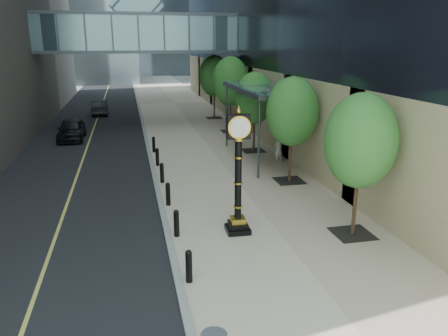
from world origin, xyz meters
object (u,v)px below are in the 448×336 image
Objects in this scene: pedestrian at (278,149)px; car_near at (71,129)px; street_clock at (238,181)px; car_far at (100,107)px.

pedestrian is 15.49m from car_near.
street_clock is at bearing 41.56° from pedestrian.
pedestrian is 0.35× the size of car_near.
car_near is at bearing 81.10° from car_far.
car_near reaches higher than car_far.
street_clock is at bearing 100.25° from car_far.
pedestrian reaches higher than car_far.
street_clock is 1.03× the size of car_near.
car_far is (-11.10, 20.56, -0.11)m from pedestrian.
car_far is (-6.38, 29.58, -1.31)m from street_clock.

